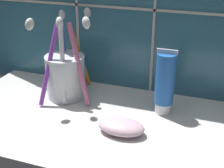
{
  "coord_description": "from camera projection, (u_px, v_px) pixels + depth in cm",
  "views": [
    {
      "loc": [
        14.17,
        -46.17,
        32.59
      ],
      "look_at": [
        -2.95,
        2.58,
        8.29
      ],
      "focal_mm": 50.0,
      "sensor_mm": 36.0,
      "label": 1
    }
  ],
  "objects": [
    {
      "name": "soap_bar",
      "position": [
        121.0,
        127.0,
        0.53
      ],
      "size": [
        8.23,
        4.97,
        2.47
      ],
      "primitive_type": "ellipsoid",
      "color": "#DBB2C6",
      "rests_on": "sink_counter"
    },
    {
      "name": "toothbrush_cup",
      "position": [
        66.0,
        73.0,
        0.64
      ],
      "size": [
        11.77,
        15.88,
        18.32
      ],
      "color": "silver",
      "rests_on": "sink_counter"
    },
    {
      "name": "toothpaste_tube",
      "position": [
        165.0,
        83.0,
        0.58
      ],
      "size": [
        3.77,
        3.59,
        12.75
      ],
      "color": "white",
      "rests_on": "sink_counter"
    },
    {
      "name": "sink_counter",
      "position": [
        123.0,
        128.0,
        0.57
      ],
      "size": [
        67.54,
        30.57,
        2.0
      ],
      "primitive_type": "cube",
      "color": "silver",
      "rests_on": "ground"
    }
  ]
}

